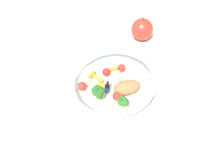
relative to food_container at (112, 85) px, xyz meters
name	(u,v)px	position (x,y,z in m)	size (l,w,h in m)	color
ground_plane	(113,96)	(0.01, -0.01, -0.03)	(2.40, 2.40, 0.00)	silver
food_container	(112,85)	(0.00, 0.00, 0.00)	(0.24, 0.24, 0.07)	white
loose_apple	(142,29)	(-0.01, 0.25, 0.00)	(0.07, 0.07, 0.09)	red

